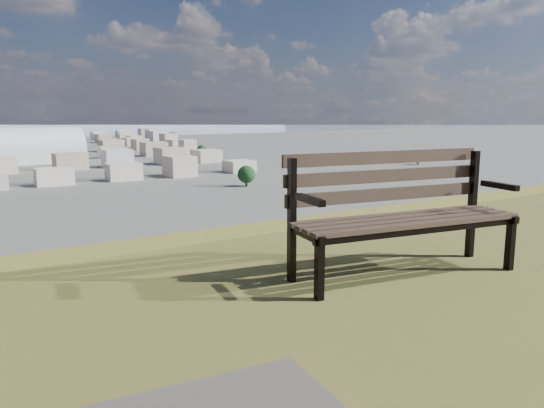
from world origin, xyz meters
TOP-DOWN VIEW (x-y plane):
  - park_bench at (-0.18, 2.23)m, footprint 1.98×0.92m
  - arena at (37.07, 293.15)m, footprint 57.64×26.96m

SIDE VIEW (x-z plane):
  - arena at x=37.07m, z-range -6.29..17.51m
  - park_bench at x=-0.18m, z-range 25.06..26.06m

